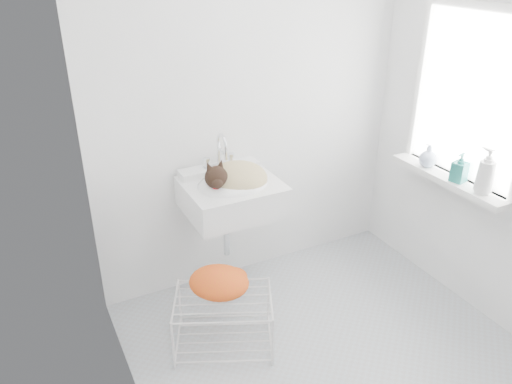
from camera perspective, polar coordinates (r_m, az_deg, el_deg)
name	(u,v)px	position (r m, az deg, el deg)	size (l,w,h in m)	color
floor	(327,348)	(3.20, 7.99, -17.09)	(2.20, 2.00, 0.02)	#A5ACB2
back_wall	(252,104)	(3.33, -0.45, 9.92)	(2.20, 0.02, 2.50)	white
right_wall	(498,123)	(3.27, 25.68, 7.01)	(0.02, 2.00, 2.50)	white
left_wall	(119,202)	(2.11, -15.26, -1.10)	(0.02, 2.00, 2.50)	white
window_glass	(472,98)	(3.35, 23.23, 9.70)	(0.01, 0.80, 1.00)	white
window_frame	(470,99)	(3.34, 23.06, 9.68)	(0.04, 0.90, 1.10)	white
windowsill	(448,179)	(3.47, 20.91, 1.38)	(0.16, 0.88, 0.04)	white
sink	(231,183)	(3.14, -2.79, 1.05)	(0.59, 0.51, 0.24)	white
faucet	(219,152)	(3.24, -4.16, 4.50)	(0.21, 0.15, 0.21)	silver
cat	(234,178)	(3.12, -2.45, 1.64)	(0.43, 0.36, 0.26)	tan
wire_rack	(224,323)	(3.12, -3.67, -14.61)	(0.56, 0.39, 0.34)	silver
towel	(219,289)	(3.02, -4.18, -10.85)	(0.36, 0.25, 0.15)	#C77609
bottle_a	(482,193)	(3.30, 24.14, -0.10)	(0.09, 0.09, 0.24)	white
bottle_b	(457,181)	(3.40, 21.81, 1.14)	(0.08, 0.09, 0.19)	#1D7069
bottle_c	(427,166)	(3.56, 18.73, 2.78)	(0.12, 0.12, 0.15)	#ABB8D8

